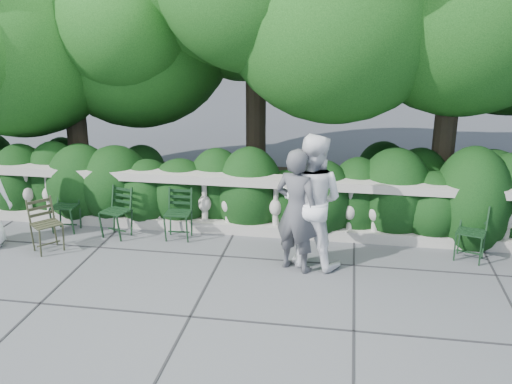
% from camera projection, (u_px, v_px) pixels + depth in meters
% --- Properties ---
extents(ground, '(90.00, 90.00, 0.00)m').
position_uv_depth(ground, '(244.00, 283.00, 7.90)').
color(ground, '#494A50').
rests_on(ground, ground).
extents(balustrade, '(12.00, 0.44, 1.00)m').
position_uv_depth(balustrade, '(264.00, 206.00, 9.43)').
color(balustrade, '#9E998E').
rests_on(balustrade, ground).
extents(shrub_hedge, '(15.00, 2.60, 1.70)m').
position_uv_depth(shrub_hedge, '(273.00, 209.00, 10.71)').
color(shrub_hedge, black).
rests_on(shrub_hedge, ground).
extents(chair_a, '(0.47, 0.50, 0.84)m').
position_uv_depth(chair_a, '(64.00, 234.00, 9.57)').
color(chair_a, black).
rests_on(chair_a, ground).
extents(chair_b, '(0.55, 0.58, 0.84)m').
position_uv_depth(chair_b, '(112.00, 240.00, 9.34)').
color(chair_b, black).
rests_on(chair_b, ground).
extents(chair_c, '(0.46, 0.50, 0.84)m').
position_uv_depth(chair_c, '(177.00, 242.00, 9.25)').
color(chair_c, black).
rests_on(chair_c, ground).
extents(chair_d, '(0.57, 0.60, 0.84)m').
position_uv_depth(chair_d, '(466.00, 263.00, 8.50)').
color(chair_d, black).
rests_on(chair_d, ground).
extents(chair_weathered, '(0.65, 0.65, 0.84)m').
position_uv_depth(chair_weathered, '(53.00, 254.00, 8.82)').
color(chair_weathered, black).
rests_on(chair_weathered, ground).
extents(person_woman_grey, '(0.78, 0.66, 1.80)m').
position_uv_depth(person_woman_grey, '(297.00, 211.00, 8.04)').
color(person_woman_grey, '#46474C').
rests_on(person_woman_grey, ground).
extents(person_casual_man, '(1.13, 0.99, 1.97)m').
position_uv_depth(person_casual_man, '(311.00, 201.00, 8.18)').
color(person_casual_man, white).
rests_on(person_casual_man, ground).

